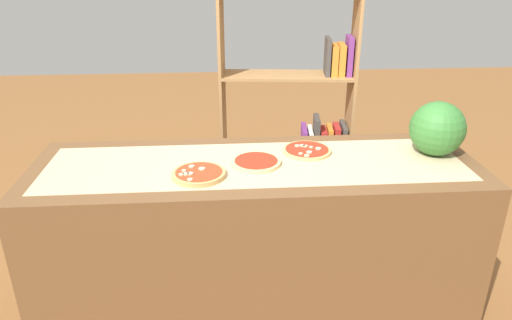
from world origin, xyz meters
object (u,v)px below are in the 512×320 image
Objects in this scene: bookshelf at (301,125)px; watermelon at (437,129)px; pizza_mushroom_2 at (307,150)px; pizza_plain_1 at (256,162)px; pizza_mushroom_0 at (199,174)px.

watermelon is at bearing -59.22° from bookshelf.
bookshelf is at bearing 82.27° from pizza_mushroom_2.
pizza_plain_1 is 0.88× the size of watermelon.
pizza_plain_1 is 0.97× the size of pizza_mushroom_2.
pizza_mushroom_0 is 0.99× the size of pizza_mushroom_2.
watermelon is at bearing -6.08° from pizza_mushroom_2.
pizza_mushroom_0 reaches higher than pizza_mushroom_2.
pizza_plain_1 is (0.28, 0.12, -0.00)m from pizza_mushroom_0.
pizza_mushroom_0 is 0.31m from pizza_plain_1.
watermelon is (0.94, 0.06, 0.13)m from pizza_plain_1.
bookshelf reaches higher than pizza_mushroom_2.
watermelon reaches higher than pizza_mushroom_2.
pizza_plain_1 is 0.31m from pizza_mushroom_2.
bookshelf is (0.67, 1.10, -0.16)m from pizza_mushroom_0.
bookshelf is (-0.54, 0.91, -0.29)m from watermelon.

